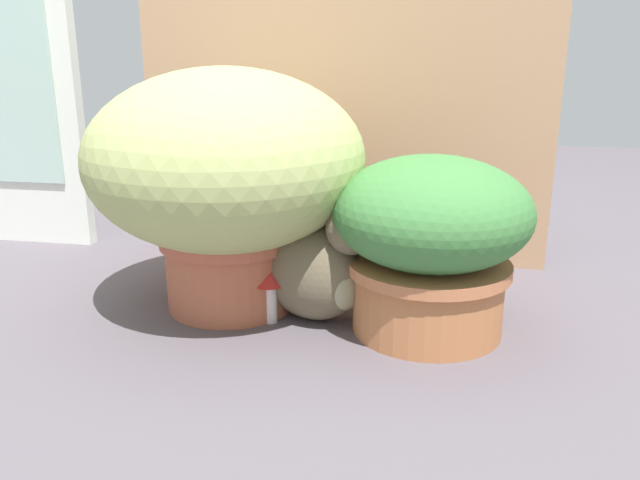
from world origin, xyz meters
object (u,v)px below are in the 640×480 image
object	(u,v)px
cat	(317,267)
mushroom_ornament_red	(270,285)
leafy_planter	(430,238)
grass_planter	(227,171)

from	to	relation	value
cat	mushroom_ornament_red	xyz separation A→B (m)	(-0.10, -0.04, -0.03)
cat	mushroom_ornament_red	bearing A→B (deg)	-158.78
leafy_planter	cat	bearing A→B (deg)	176.42
leafy_planter	grass_planter	bearing A→B (deg)	172.86
grass_planter	leafy_planter	world-z (taller)	grass_planter
leafy_planter	cat	size ratio (longest dim) A/B	1.19
grass_planter	cat	distance (m)	0.29
grass_planter	mushroom_ornament_red	bearing A→B (deg)	-34.78
grass_planter	mushroom_ornament_red	size ratio (longest dim) A/B	5.03
leafy_planter	cat	xyz separation A→B (m)	(-0.24, 0.02, -0.08)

